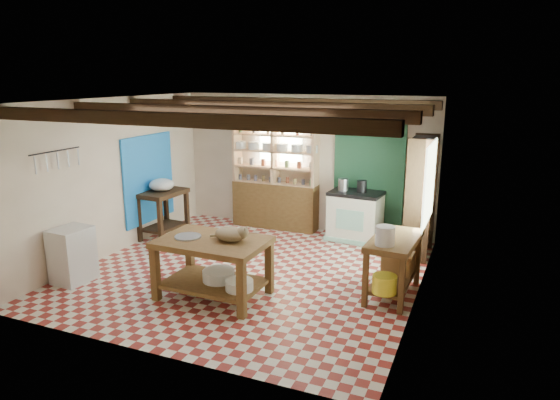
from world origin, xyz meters
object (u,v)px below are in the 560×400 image
at_px(prep_table, 163,214).
at_px(cat, 230,234).
at_px(white_cabinet, 72,255).
at_px(right_counter, 393,267).
at_px(work_table, 213,268).
at_px(stove, 355,216).

distance_m(prep_table, cat, 3.04).
xyz_separation_m(white_cabinet, right_counter, (4.40, 1.32, 0.01)).
bearing_deg(work_table, stove, 70.41).
bearing_deg(white_cabinet, work_table, 12.37).
relative_size(stove, white_cabinet, 1.14).
height_order(stove, right_counter, stove).
xyz_separation_m(prep_table, right_counter, (4.38, -0.89, -0.03)).
bearing_deg(prep_table, work_table, -37.41).
bearing_deg(stove, right_counter, -58.70).
xyz_separation_m(right_counter, cat, (-1.99, -0.93, 0.50)).
bearing_deg(stove, prep_table, -154.74).
xyz_separation_m(work_table, white_cabinet, (-2.16, -0.34, -0.00)).
relative_size(stove, prep_table, 1.04).
xyz_separation_m(prep_table, white_cabinet, (-0.02, -2.21, -0.04)).
height_order(white_cabinet, cat, cat).
height_order(work_table, prep_table, prep_table).
distance_m(prep_table, right_counter, 4.47).
relative_size(work_table, cat, 3.40).
bearing_deg(right_counter, work_table, -153.14).
bearing_deg(white_cabinet, prep_table, 92.94).
relative_size(work_table, right_counter, 1.25).
height_order(prep_table, white_cabinet, prep_table).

